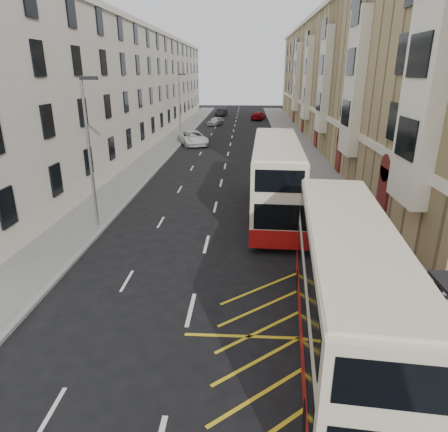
# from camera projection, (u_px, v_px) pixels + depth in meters

# --- Properties ---
(ground) EXTENTS (200.00, 200.00, 0.00)m
(ground) POSITION_uv_depth(u_px,v_px,m) (172.00, 390.00, 11.12)
(ground) COLOR black
(ground) RESTS_ON ground
(pavement_right) EXTENTS (4.00, 120.00, 0.15)m
(pavement_right) POSITION_uv_depth(u_px,v_px,m) (308.00, 162.00, 38.83)
(pavement_right) COLOR #62625D
(pavement_right) RESTS_ON ground
(pavement_left) EXTENTS (3.00, 120.00, 0.15)m
(pavement_left) POSITION_uv_depth(u_px,v_px,m) (151.00, 160.00, 39.65)
(pavement_left) COLOR #62625D
(pavement_left) RESTS_ON ground
(kerb_right) EXTENTS (0.25, 120.00, 0.15)m
(kerb_right) POSITION_uv_depth(u_px,v_px,m) (287.00, 162.00, 38.94)
(kerb_right) COLOR gray
(kerb_right) RESTS_ON ground
(kerb_left) EXTENTS (0.25, 120.00, 0.15)m
(kerb_left) POSITION_uv_depth(u_px,v_px,m) (166.00, 160.00, 39.57)
(kerb_left) COLOR gray
(kerb_left) RESTS_ON ground
(road_markings) EXTENTS (10.00, 110.00, 0.01)m
(road_markings) POSITION_uv_depth(u_px,v_px,m) (232.00, 138.00, 53.36)
(road_markings) COLOR silver
(road_markings) RESTS_ON ground
(terrace_right) EXTENTS (10.75, 79.00, 15.25)m
(terrace_right) POSITION_uv_depth(u_px,v_px,m) (350.00, 79.00, 50.36)
(terrace_right) COLOR tan
(terrace_right) RESTS_ON ground
(terrace_left) EXTENTS (9.18, 79.00, 13.25)m
(terrace_left) POSITION_uv_depth(u_px,v_px,m) (130.00, 86.00, 52.31)
(terrace_left) COLOR silver
(terrace_left) RESTS_ON ground
(guard_railing) EXTENTS (0.06, 6.56, 1.01)m
(guard_railing) POSITION_uv_depth(u_px,v_px,m) (352.00, 271.00, 15.90)
(guard_railing) COLOR #AE1D2E
(guard_railing) RESTS_ON pavement_right
(street_lamp_near) EXTENTS (0.93, 0.18, 8.00)m
(street_lamp_near) POSITION_uv_depth(u_px,v_px,m) (90.00, 146.00, 21.14)
(street_lamp_near) COLOR gray
(street_lamp_near) RESTS_ON pavement_left
(street_lamp_far) EXTENTS (0.93, 0.18, 8.00)m
(street_lamp_far) POSITION_uv_depth(u_px,v_px,m) (180.00, 103.00, 49.30)
(street_lamp_far) COLOR gray
(street_lamp_far) RESTS_ON pavement_left
(double_decker_front) EXTENTS (3.41, 10.87, 4.26)m
(double_decker_front) POSITION_uv_depth(u_px,v_px,m) (345.00, 290.00, 12.01)
(double_decker_front) COLOR beige
(double_decker_front) RESTS_ON ground
(double_decker_rear) EXTENTS (3.15, 11.62, 4.60)m
(double_decker_rear) POSITION_uv_depth(u_px,v_px,m) (275.00, 179.00, 23.78)
(double_decker_rear) COLOR beige
(double_decker_rear) RESTS_ON ground
(litter_bin) EXTENTS (0.60, 0.60, 0.99)m
(litter_bin) POSITION_uv_depth(u_px,v_px,m) (436.00, 376.00, 10.72)
(litter_bin) COLOR black
(litter_bin) RESTS_ON pavement_right
(pedestrian_mid) EXTENTS (0.94, 0.81, 1.66)m
(pedestrian_mid) POSITION_uv_depth(u_px,v_px,m) (439.00, 300.00, 13.66)
(pedestrian_mid) COLOR black
(pedestrian_mid) RESTS_ON pavement_right
(pedestrian_far) EXTENTS (0.96, 0.92, 1.61)m
(pedestrian_far) POSITION_uv_depth(u_px,v_px,m) (381.00, 319.00, 12.69)
(pedestrian_far) COLOR black
(pedestrian_far) RESTS_ON pavement_right
(white_van) EXTENTS (4.64, 6.52, 1.65)m
(white_van) POSITION_uv_depth(u_px,v_px,m) (193.00, 138.00, 47.95)
(white_van) COLOR silver
(white_van) RESTS_ON ground
(car_silver) EXTENTS (2.90, 4.30, 1.36)m
(car_silver) POSITION_uv_depth(u_px,v_px,m) (215.00, 121.00, 65.36)
(car_silver) COLOR #ADB0B5
(car_silver) RESTS_ON ground
(car_dark) EXTENTS (2.39, 4.46, 1.39)m
(car_dark) POSITION_uv_depth(u_px,v_px,m) (221.00, 112.00, 79.53)
(car_dark) COLOR black
(car_dark) RESTS_ON ground
(car_red) EXTENTS (3.12, 5.33, 1.45)m
(car_red) POSITION_uv_depth(u_px,v_px,m) (258.00, 116.00, 73.04)
(car_red) COLOR #9A050F
(car_red) RESTS_ON ground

